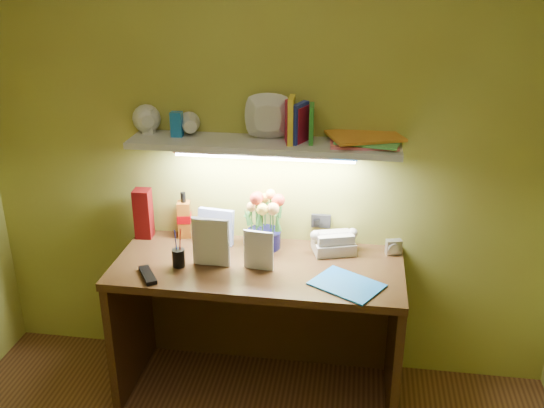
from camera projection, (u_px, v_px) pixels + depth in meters
The scene contains 13 objects.
desk at pixel (259, 329), 3.08m from camera, with size 1.40×0.60×0.75m, color #34170E.
flower_bouquet at pixel (264, 219), 3.05m from camera, with size 0.19×0.19×0.31m, color #0D0D38, non-canonical shape.
telephone at pixel (334, 241), 3.03m from camera, with size 0.20×0.15×0.12m, color beige, non-canonical shape.
desk_clock at pixel (394, 247), 3.02m from camera, with size 0.08×0.04×0.08m, color silver.
whisky_bottle at pixel (184, 215), 3.17m from camera, with size 0.07×0.07×0.25m, color #A65315, non-canonical shape.
whisky_box at pixel (143, 213), 3.17m from camera, with size 0.09×0.09×0.27m, color #5C0909.
pen_cup at pixel (178, 252), 2.89m from camera, with size 0.06×0.06×0.15m, color black.
art_card at pixel (216, 227), 3.11m from camera, with size 0.19×0.04×0.19m, color white, non-canonical shape.
tv_remote at pixel (148, 275), 2.81m from camera, with size 0.05×0.17×0.02m, color black.
blue_folder at pixel (347, 285), 2.74m from camera, with size 0.30×0.22×0.01m, color blue.
desk_book_a at pixel (192, 241), 2.89m from camera, with size 0.18×0.02×0.25m, color beige.
desk_book_b at pixel (244, 249), 2.87m from camera, with size 0.15×0.02×0.20m, color silver.
wall_shelf at pixel (263, 136), 2.88m from camera, with size 1.34×0.34×0.25m.
Camera 1 is at (0.45, -1.36, 2.14)m, focal length 40.00 mm.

